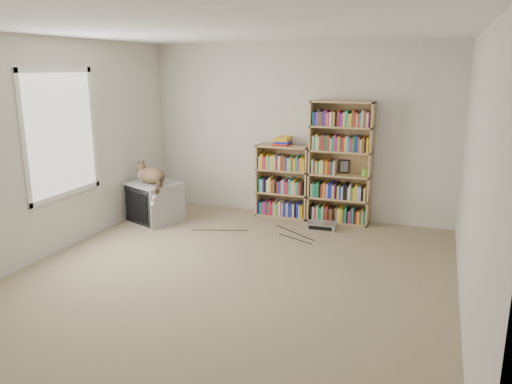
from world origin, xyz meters
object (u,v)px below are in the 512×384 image
(bookcase_tall, at_px, (340,166))
(bookcase_short, at_px, (283,184))
(crt_tv, at_px, (155,202))
(cat, at_px, (152,178))
(dvd_player, at_px, (323,226))

(bookcase_tall, xyz_separation_m, bookcase_short, (-0.83, 0.00, -0.33))
(crt_tv, bearing_deg, bookcase_short, 50.80)
(crt_tv, distance_m, bookcase_short, 1.88)
(crt_tv, relative_size, bookcase_short, 0.78)
(cat, height_order, dvd_player, cat)
(cat, relative_size, bookcase_tall, 0.35)
(cat, xyz_separation_m, dvd_player, (2.31, 0.58, -0.61))
(cat, distance_m, bookcase_short, 1.90)
(crt_tv, relative_size, dvd_player, 2.21)
(cat, xyz_separation_m, bookcase_short, (1.61, 0.98, -0.16))
(crt_tv, xyz_separation_m, dvd_player, (2.33, 0.50, -0.24))
(crt_tv, distance_m, cat, 0.38)
(cat, bearing_deg, dvd_player, 26.67)
(cat, distance_m, bookcase_tall, 2.64)
(cat, bearing_deg, crt_tv, 119.07)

